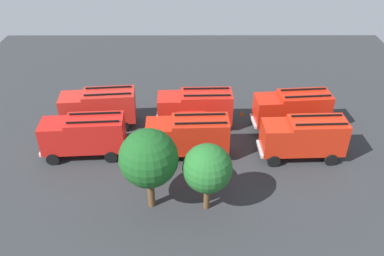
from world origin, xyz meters
name	(u,v)px	position (x,y,z in m)	size (l,w,h in m)	color
ground_plane	(192,141)	(0.00, 0.00, 0.00)	(55.18, 55.18, 0.00)	#2D3033
fire_truck_0	(292,109)	(-9.50, -2.18, 2.15)	(7.37, 3.23, 3.88)	red
fire_truck_1	(195,107)	(-0.32, -2.44, 2.15)	(7.26, 2.91, 3.88)	red
fire_truck_2	(99,107)	(8.89, -2.59, 2.15)	(7.39, 3.29, 3.88)	red
fire_truck_3	(304,137)	(-9.50, 2.51, 2.15)	(7.29, 2.98, 3.88)	red
fire_truck_4	(188,135)	(0.35, 2.31, 2.15)	(7.29, 2.97, 3.88)	red
fire_truck_5	(84,134)	(9.27, 2.15, 2.15)	(7.34, 3.13, 3.88)	red
firefighter_0	(218,107)	(-2.62, -4.51, 1.00)	(0.46, 0.47, 1.77)	black
firefighter_1	(287,109)	(-9.60, -4.19, 0.93)	(0.40, 0.48, 1.66)	black
tree_0	(207,169)	(-1.07, 8.74, 3.71)	(3.55, 3.55, 5.51)	brown
tree_1	(149,158)	(3.04, 8.48, 4.40)	(4.22, 4.22, 6.53)	brown
traffic_cone_0	(145,130)	(4.52, -1.36, 0.29)	(0.41, 0.41, 0.58)	#F2600C
traffic_cone_1	(242,113)	(-5.09, -4.51, 0.28)	(0.40, 0.40, 0.57)	#F2600C
traffic_cone_2	(185,112)	(0.72, -4.80, 0.28)	(0.40, 0.40, 0.57)	#F2600C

